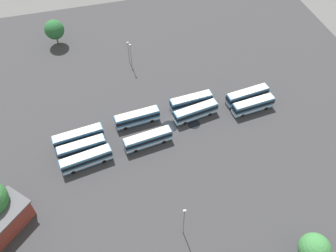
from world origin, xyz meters
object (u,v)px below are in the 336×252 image
tree_northwest (314,249)px  bus_row3_slot0 (78,137)px  lamp_post_far_corner (131,56)px  tree_south_edge (54,30)px  bus_row1_slot1 (196,112)px  bus_row3_slot1 (82,148)px  bus_row2_slot0 (137,118)px  lamp_post_near_entrance (129,51)px  bus_row0_slot2 (253,105)px  bus_row3_slot2 (86,159)px  bus_row1_slot0 (191,101)px  lamp_post_mid_lot (184,221)px  bus_row0_slot1 (247,95)px  bus_row2_slot2 (148,139)px  depot_building (1,222)px

tree_northwest → bus_row3_slot0: bearing=-46.0°
lamp_post_far_corner → tree_south_edge: lamp_post_far_corner is taller
bus_row1_slot1 → bus_row3_slot1: same height
bus_row2_slot0 → lamp_post_near_entrance: (-2.76, -24.18, 2.17)m
bus_row0_slot2 → lamp_post_far_corner: lamp_post_far_corner is taller
bus_row3_slot1 → tree_south_edge: size_ratio=1.38×
bus_row0_slot2 → bus_row3_slot0: same height
bus_row3_slot2 → lamp_post_near_entrance: lamp_post_near_entrance is taller
bus_row0_slot2 → bus_row3_slot2: bearing=7.5°
lamp_post_far_corner → tree_northwest: (-21.16, 63.98, 0.16)m
bus_row1_slot0 → bus_row1_slot1: (-0.00, 3.90, 0.00)m
bus_row0_slot2 → lamp_post_mid_lot: bearing=45.2°
bus_row0_slot1 → tree_south_edge: bearing=-39.4°
bus_row1_slot1 → lamp_post_near_entrance: bearing=-65.2°
tree_northwest → bus_row3_slot2: bearing=-41.2°
bus_row0_slot2 → bus_row1_slot1: (15.18, -1.68, 0.00)m
bus_row2_slot2 → bus_row3_slot2: size_ratio=0.99×
bus_row0_slot2 → bus_row3_slot1: (44.62, 2.20, -0.00)m
bus_row1_slot0 → lamp_post_far_corner: lamp_post_far_corner is taller
lamp_post_far_corner → tree_south_edge: bearing=-41.3°
tree_northwest → lamp_post_far_corner: bearing=-71.7°
depot_building → lamp_post_near_entrance: lamp_post_near_entrance is taller
bus_row3_slot0 → bus_row3_slot1: same height
bus_row1_slot1 → lamp_post_near_entrance: (12.11, -26.19, 2.17)m
bus_row0_slot1 → lamp_post_near_entrance: lamp_post_near_entrance is taller
lamp_post_near_entrance → lamp_post_far_corner: 3.05m
depot_building → tree_south_edge: bearing=-104.0°
bus_row2_slot0 → lamp_post_near_entrance: 24.44m
bus_row2_slot0 → bus_row3_slot2: 16.87m
bus_row0_slot1 → lamp_post_far_corner: size_ratio=1.40×
bus_row3_slot1 → depot_building: 23.05m
bus_row0_slot1 → lamp_post_far_corner: (27.09, -21.14, 2.83)m
bus_row3_slot2 → tree_south_edge: (3.32, -48.45, 3.44)m
bus_row0_slot2 → tree_northwest: size_ratio=1.48×
bus_row1_slot1 → bus_row3_slot0: size_ratio=0.98×
bus_row2_slot0 → lamp_post_mid_lot: 31.58m
bus_row2_slot0 → lamp_post_near_entrance: lamp_post_near_entrance is taller
bus_row3_slot1 → bus_row3_slot2: same height
bus_row2_slot2 → bus_row1_slot0: bearing=-145.9°
bus_row1_slot1 → tree_northwest: 41.90m
lamp_post_near_entrance → tree_south_edge: size_ratio=0.88×
bus_row3_slot2 → tree_south_edge: size_ratio=1.46×
bus_row0_slot2 → bus_row3_slot2: size_ratio=0.96×
bus_row1_slot0 → bus_row3_slot0: same height
bus_row0_slot2 → bus_row1_slot1: 15.27m
lamp_post_mid_lot → tree_south_edge: 73.02m
lamp_post_far_corner → tree_south_edge: size_ratio=1.03×
bus_row2_slot2 → bus_row3_slot2: bearing=7.7°
bus_row0_slot1 → bus_row3_slot1: (44.62, 5.96, -0.00)m
bus_row1_slot1 → depot_building: 50.63m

